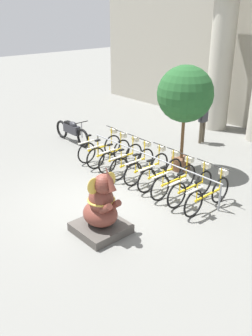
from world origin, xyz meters
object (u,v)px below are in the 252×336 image
Objects in this scene: bicycle_3 at (133,162)px; elephant_statue at (101,210)px; bicycle_7 at (191,187)px; motorcycle at (72,131)px; bicycle_6 at (175,180)px; person_pedestrian at (203,117)px; bicycle_0 at (101,147)px; potted_tree at (185,96)px; bicycle_8 at (208,194)px; bicycle_5 at (161,173)px; bicycle_4 at (148,167)px; bicycle_1 at (110,152)px; bicycle_2 at (122,157)px.

bicycle_3 is 1.03× the size of elephant_statue.
motorcycle is at bearing 177.70° from bicycle_7.
bicycle_6 is 0.86× the size of motorcycle.
motorcycle is at bearing -131.82° from person_pedestrian.
bicycle_0 is 3.32m from potted_tree.
bicycle_6 and bicycle_8 have the same top height.
bicycle_5 is at bearing 174.48° from bicycle_6.
person_pedestrian is 3.01m from potted_tree.
bicycle_4 is (0.56, 0.06, 0.00)m from bicycle_3.
bicycle_4 is 3.02m from elephant_statue.
bicycle_1 is 3.35m from bicycle_7.
motorcycle is (-6.45, 0.26, 0.04)m from bicycle_8.
potted_tree is (1.80, 1.41, 1.90)m from bicycle_1.
bicycle_3 is at bearing -4.06° from motorcycle.
bicycle_0 is at bearing 177.90° from bicycle_3.
motorcycle is (-5.89, 0.24, 0.04)m from bicycle_7.
bicycle_1 is (0.56, -0.06, 0.00)m from bicycle_0.
bicycle_5 is (1.12, 0.05, 0.00)m from bicycle_3.
bicycle_2 and bicycle_3 have the same top height.
bicycle_4 is 2.23m from bicycle_8.
bicycle_1 is 2.79m from bicycle_6.
bicycle_8 is at bearing -2.10° from bicycle_7.
bicycle_0 is at bearing 178.97° from bicycle_6.
bicycle_1 is 3.98m from person_pedestrian.
person_pedestrian is at bearing 71.93° from bicycle_0.
person_pedestrian reaches higher than bicycle_7.
bicycle_5 is 4.16m from person_pedestrian.
potted_tree reaches higher than bicycle_6.
potted_tree is at bearing 14.81° from motorcycle.
bicycle_0 is 2.79m from bicycle_5.
bicycle_1 reaches higher than motorcycle.
motorcycle is at bearing 174.30° from bicycle_0.
potted_tree reaches higher than bicycle_2.
person_pedestrian reaches higher than bicycle_3.
bicycle_4 and bicycle_8 have the same top height.
bicycle_2 is 2.23m from bicycle_6.
bicycle_7 is at bearing -0.57° from bicycle_0.
motorcycle is at bearing 152.05° from elephant_statue.
bicycle_5 is at bearing -67.97° from person_pedestrian.
bicycle_2 is at bearing 2.95° from bicycle_1.
potted_tree reaches higher than bicycle_0.
bicycle_0 is 2.23m from bicycle_4.
bicycle_2 is at bearing -178.38° from bicycle_4.
motorcycle is 0.65× the size of potted_tree.
person_pedestrian is (3.23, 3.61, 0.54)m from motorcycle.
bicycle_1 is at bearing -179.60° from bicycle_7.
bicycle_1 and bicycle_3 have the same top height.
bicycle_3 is at bearing -2.10° from bicycle_0.
bicycle_3 is at bearing -115.92° from potted_tree.
bicycle_1 is at bearing -178.57° from bicycle_5.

